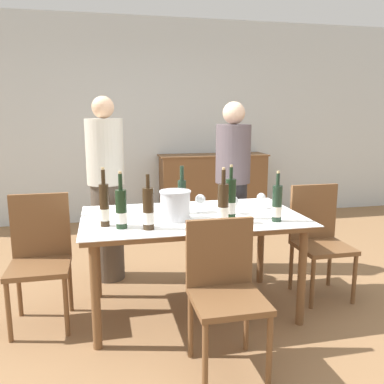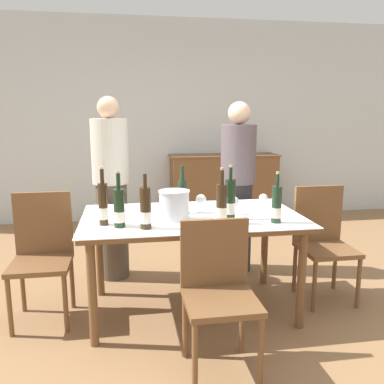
{
  "view_description": "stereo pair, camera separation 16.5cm",
  "coord_description": "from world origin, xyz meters",
  "px_view_note": "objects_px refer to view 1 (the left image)",
  "views": [
    {
      "loc": [
        -0.64,
        -2.89,
        1.52
      ],
      "look_at": [
        0.0,
        0.0,
        0.94
      ],
      "focal_mm": 38.0,
      "sensor_mm": 36.0,
      "label": 1
    },
    {
      "loc": [
        -0.48,
        -2.92,
        1.52
      ],
      "look_at": [
        0.0,
        0.0,
        0.94
      ],
      "focal_mm": 38.0,
      "sensor_mm": 36.0,
      "label": 2
    }
  ],
  "objects_px": {
    "chair_near_front": "(224,284)",
    "wine_bottle_4": "(231,200)",
    "wine_glass_1": "(234,202)",
    "wine_glass_2": "(200,200)",
    "dining_table": "(192,225)",
    "chair_right_end": "(318,234)",
    "wine_bottle_3": "(182,197)",
    "wine_bottle_6": "(223,204)",
    "wine_bottle_5": "(121,210)",
    "wine_glass_0": "(261,198)",
    "person_guest_left": "(232,188)",
    "ice_bucket": "(175,205)",
    "wine_bottle_2": "(104,206)",
    "person_host": "(106,190)",
    "sideboard_cabinet": "(213,187)",
    "chair_left_end": "(40,251)",
    "wine_bottle_1": "(148,210)",
    "wine_bottle_0": "(277,204)"
  },
  "relations": [
    {
      "from": "wine_bottle_2",
      "to": "chair_left_end",
      "type": "relative_size",
      "value": 0.43
    },
    {
      "from": "ice_bucket",
      "to": "person_guest_left",
      "type": "bearing_deg",
      "value": 50.23
    },
    {
      "from": "wine_bottle_4",
      "to": "person_host",
      "type": "bearing_deg",
      "value": 133.36
    },
    {
      "from": "wine_bottle_2",
      "to": "chair_right_end",
      "type": "relative_size",
      "value": 0.44
    },
    {
      "from": "chair_near_front",
      "to": "person_guest_left",
      "type": "relative_size",
      "value": 0.55
    },
    {
      "from": "wine_bottle_1",
      "to": "wine_glass_0",
      "type": "distance_m",
      "value": 1.03
    },
    {
      "from": "wine_bottle_6",
      "to": "person_guest_left",
      "type": "height_order",
      "value": "person_guest_left"
    },
    {
      "from": "wine_bottle_2",
      "to": "wine_bottle_5",
      "type": "distance_m",
      "value": 0.13
    },
    {
      "from": "wine_glass_2",
      "to": "wine_glass_0",
      "type": "bearing_deg",
      "value": 0.22
    },
    {
      "from": "chair_right_end",
      "to": "person_host",
      "type": "bearing_deg",
      "value": 158.24
    },
    {
      "from": "person_host",
      "to": "wine_bottle_5",
      "type": "bearing_deg",
      "value": -85.17
    },
    {
      "from": "dining_table",
      "to": "chair_right_end",
      "type": "height_order",
      "value": "chair_right_end"
    },
    {
      "from": "wine_bottle_6",
      "to": "wine_glass_2",
      "type": "bearing_deg",
      "value": 102.61
    },
    {
      "from": "wine_bottle_6",
      "to": "chair_left_end",
      "type": "distance_m",
      "value": 1.37
    },
    {
      "from": "wine_bottle_4",
      "to": "wine_glass_2",
      "type": "xyz_separation_m",
      "value": [
        -0.17,
        0.24,
        -0.04
      ]
    },
    {
      "from": "chair_left_end",
      "to": "person_host",
      "type": "xyz_separation_m",
      "value": [
        0.49,
        0.69,
        0.3
      ]
    },
    {
      "from": "chair_near_front",
      "to": "person_host",
      "type": "distance_m",
      "value": 1.66
    },
    {
      "from": "ice_bucket",
      "to": "wine_bottle_3",
      "type": "bearing_deg",
      "value": 65.0
    },
    {
      "from": "wine_bottle_4",
      "to": "person_guest_left",
      "type": "relative_size",
      "value": 0.24
    },
    {
      "from": "wine_glass_2",
      "to": "wine_bottle_2",
      "type": "bearing_deg",
      "value": -160.84
    },
    {
      "from": "wine_bottle_0",
      "to": "wine_bottle_2",
      "type": "xyz_separation_m",
      "value": [
        -1.19,
        0.14,
        0.02
      ]
    },
    {
      "from": "wine_glass_0",
      "to": "wine_glass_1",
      "type": "bearing_deg",
      "value": -156.25
    },
    {
      "from": "wine_glass_1",
      "to": "ice_bucket",
      "type": "bearing_deg",
      "value": -170.63
    },
    {
      "from": "wine_glass_0",
      "to": "wine_bottle_4",
      "type": "bearing_deg",
      "value": -143.91
    },
    {
      "from": "wine_bottle_6",
      "to": "person_host",
      "type": "bearing_deg",
      "value": 127.25
    },
    {
      "from": "ice_bucket",
      "to": "chair_right_end",
      "type": "distance_m",
      "value": 1.32
    },
    {
      "from": "dining_table",
      "to": "person_host",
      "type": "bearing_deg",
      "value": 128.42
    },
    {
      "from": "wine_bottle_5",
      "to": "wine_glass_0",
      "type": "xyz_separation_m",
      "value": [
        1.13,
        0.33,
        -0.04
      ]
    },
    {
      "from": "wine_glass_1",
      "to": "wine_glass_2",
      "type": "distance_m",
      "value": 0.26
    },
    {
      "from": "wine_bottle_2",
      "to": "person_guest_left",
      "type": "bearing_deg",
      "value": 37.1
    },
    {
      "from": "wine_bottle_6",
      "to": "person_guest_left",
      "type": "relative_size",
      "value": 0.24
    },
    {
      "from": "wine_bottle_3",
      "to": "chair_near_front",
      "type": "xyz_separation_m",
      "value": [
        0.1,
        -0.8,
        -0.37
      ]
    },
    {
      "from": "wine_glass_1",
      "to": "chair_left_end",
      "type": "distance_m",
      "value": 1.47
    },
    {
      "from": "ice_bucket",
      "to": "wine_bottle_0",
      "type": "relative_size",
      "value": 0.62
    },
    {
      "from": "wine_bottle_3",
      "to": "wine_bottle_6",
      "type": "relative_size",
      "value": 0.93
    },
    {
      "from": "sideboard_cabinet",
      "to": "wine_bottle_3",
      "type": "bearing_deg",
      "value": -110.46
    },
    {
      "from": "wine_bottle_1",
      "to": "wine_bottle_6",
      "type": "bearing_deg",
      "value": 4.82
    },
    {
      "from": "sideboard_cabinet",
      "to": "ice_bucket",
      "type": "height_order",
      "value": "ice_bucket"
    },
    {
      "from": "chair_left_end",
      "to": "person_guest_left",
      "type": "height_order",
      "value": "person_guest_left"
    },
    {
      "from": "dining_table",
      "to": "chair_right_end",
      "type": "xyz_separation_m",
      "value": [
        1.11,
        0.09,
        -0.17
      ]
    },
    {
      "from": "wine_bottle_3",
      "to": "chair_right_end",
      "type": "bearing_deg",
      "value": 0.13
    },
    {
      "from": "wine_bottle_0",
      "to": "chair_left_end",
      "type": "bearing_deg",
      "value": 167.08
    },
    {
      "from": "wine_glass_1",
      "to": "chair_near_front",
      "type": "height_order",
      "value": "wine_glass_1"
    },
    {
      "from": "chair_near_front",
      "to": "wine_bottle_4",
      "type": "bearing_deg",
      "value": 69.22
    },
    {
      "from": "wine_bottle_0",
      "to": "wine_bottle_2",
      "type": "height_order",
      "value": "wine_bottle_2"
    },
    {
      "from": "person_host",
      "to": "wine_bottle_3",
      "type": "bearing_deg",
      "value": -51.12
    },
    {
      "from": "wine_bottle_1",
      "to": "wine_glass_0",
      "type": "height_order",
      "value": "wine_bottle_1"
    },
    {
      "from": "wine_bottle_6",
      "to": "wine_bottle_1",
      "type": "bearing_deg",
      "value": -175.18
    },
    {
      "from": "wine_bottle_0",
      "to": "chair_right_end",
      "type": "height_order",
      "value": "wine_bottle_0"
    },
    {
      "from": "wine_bottle_1",
      "to": "chair_near_front",
      "type": "bearing_deg",
      "value": -46.4
    }
  ]
}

